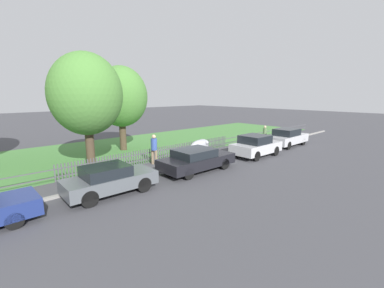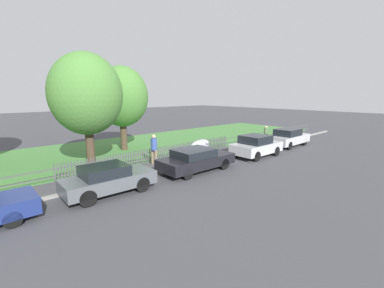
# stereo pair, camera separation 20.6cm
# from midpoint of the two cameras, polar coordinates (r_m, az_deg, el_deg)

# --- Properties ---
(ground_plane) EXTENTS (120.00, 120.00, 0.00)m
(ground_plane) POSITION_cam_midpoint_polar(r_m,az_deg,el_deg) (15.43, -2.21, -5.10)
(ground_plane) COLOR #424247
(kerb_stone) EXTENTS (43.30, 0.20, 0.12)m
(kerb_stone) POSITION_cam_midpoint_polar(r_m,az_deg,el_deg) (15.48, -2.45, -4.81)
(kerb_stone) COLOR gray
(kerb_stone) RESTS_ON ground
(grass_strip) EXTENTS (43.30, 10.24, 0.01)m
(grass_strip) POSITION_cam_midpoint_polar(r_m,az_deg,el_deg) (21.42, -15.12, -0.87)
(grass_strip) COLOR #477F3D
(grass_strip) RESTS_ON ground
(park_fence) EXTENTS (43.30, 0.05, 0.89)m
(park_fence) POSITION_cam_midpoint_polar(r_m,az_deg,el_deg) (17.05, -7.18, -2.06)
(park_fence) COLOR #4C4C51
(park_fence) RESTS_ON ground
(parked_car_black_saloon) EXTENTS (3.89, 1.74, 1.30)m
(parked_car_black_saloon) POSITION_cam_midpoint_polar(r_m,az_deg,el_deg) (11.74, -18.33, -7.44)
(parked_car_black_saloon) COLOR #51565B
(parked_car_black_saloon) RESTS_ON ground
(parked_car_navy_estate) EXTENTS (4.49, 1.91, 1.29)m
(parked_car_navy_estate) POSITION_cam_midpoint_polar(r_m,az_deg,el_deg) (14.46, 0.60, -3.43)
(parked_car_navy_estate) COLOR black
(parked_car_navy_estate) RESTS_ON ground
(parked_car_red_compact) EXTENTS (3.80, 1.90, 1.50)m
(parked_car_red_compact) POSITION_cam_midpoint_polar(r_m,az_deg,el_deg) (18.39, 13.69, -0.33)
(parked_car_red_compact) COLOR #BCBCC1
(parked_car_red_compact) RESTS_ON ground
(parked_car_white_van) EXTENTS (4.24, 1.76, 1.47)m
(parked_car_white_van) POSITION_cam_midpoint_polar(r_m,az_deg,el_deg) (22.81, 20.15, 1.43)
(parked_car_white_van) COLOR #BCBCC1
(parked_car_white_van) RESTS_ON ground
(covered_motorcycle) EXTENTS (1.94, 0.91, 1.16)m
(covered_motorcycle) POSITION_cam_midpoint_polar(r_m,az_deg,el_deg) (17.91, 1.45, -0.50)
(covered_motorcycle) COLOR black
(covered_motorcycle) RESTS_ON ground
(tree_mid_park) EXTENTS (4.02, 4.02, 6.59)m
(tree_mid_park) POSITION_cam_midpoint_polar(r_m,az_deg,el_deg) (15.82, -22.84, 10.09)
(tree_mid_park) COLOR #473828
(tree_mid_park) RESTS_ON ground
(tree_far_left) EXTENTS (3.95, 3.95, 6.37)m
(tree_far_left) POSITION_cam_midpoint_polar(r_m,az_deg,el_deg) (20.34, -15.80, 10.04)
(tree_far_left) COLOR #473828
(tree_far_left) RESTS_ON ground
(pedestrian_near_fence) EXTENTS (0.39, 0.39, 1.61)m
(pedestrian_near_fence) POSITION_cam_midpoint_polar(r_m,az_deg,el_deg) (23.00, 15.62, 2.20)
(pedestrian_near_fence) COLOR black
(pedestrian_near_fence) RESTS_ON ground
(pedestrian_by_lamp) EXTENTS (0.48, 0.48, 1.86)m
(pedestrian_by_lamp) POSITION_cam_midpoint_polar(r_m,az_deg,el_deg) (15.95, -8.80, -0.80)
(pedestrian_by_lamp) COLOR #7F6B51
(pedestrian_by_lamp) RESTS_ON ground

